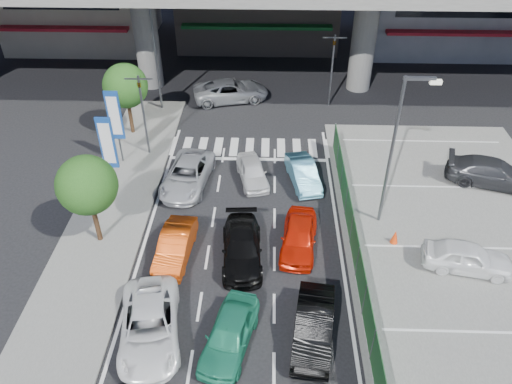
{
  "coord_description": "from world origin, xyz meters",
  "views": [
    {
      "loc": [
        1.28,
        -14.04,
        16.75
      ],
      "look_at": [
        0.64,
        5.56,
        2.03
      ],
      "focal_mm": 35.0,
      "sensor_mm": 36.0,
      "label": 1
    }
  ],
  "objects_px": {
    "traffic_light_right": "(333,53)",
    "crossing_wagon_silver": "(231,91)",
    "parked_sedan_white": "(467,257)",
    "signboard_far": "(115,118)",
    "sedan_white_mid_left": "(150,326)",
    "sedan_white_front_mid": "(252,172)",
    "traffic_cone": "(395,237)",
    "parked_sedan_dgrey": "(493,173)",
    "wagon_silver_front_left": "(187,175)",
    "taxi_orange_left": "(175,246)",
    "traffic_light_left": "(141,96)",
    "street_lamp_left": "(157,44)",
    "signboard_near": "(108,145)",
    "taxi_orange_right": "(299,236)",
    "sedan_black_mid": "(242,248)",
    "kei_truck_front_right": "(303,173)",
    "tree_far": "(125,86)",
    "taxi_teal_mid": "(229,334)",
    "street_lamp_right": "(397,142)",
    "hatch_black_mid_right": "(314,326)",
    "tree_near": "(87,185)"
  },
  "relations": [
    {
      "from": "taxi_orange_right",
      "to": "taxi_orange_left",
      "type": "bearing_deg",
      "value": -165.06
    },
    {
      "from": "sedan_white_front_mid",
      "to": "traffic_cone",
      "type": "relative_size",
      "value": 4.87
    },
    {
      "from": "sedan_black_mid",
      "to": "taxi_orange_right",
      "type": "distance_m",
      "value": 2.82
    },
    {
      "from": "street_lamp_right",
      "to": "sedan_white_mid_left",
      "type": "distance_m",
      "value": 13.6
    },
    {
      "from": "sedan_black_mid",
      "to": "wagon_silver_front_left",
      "type": "relative_size",
      "value": 0.92
    },
    {
      "from": "traffic_light_left",
      "to": "taxi_orange_right",
      "type": "relative_size",
      "value": 1.28
    },
    {
      "from": "taxi_teal_mid",
      "to": "kei_truck_front_right",
      "type": "height_order",
      "value": "taxi_teal_mid"
    },
    {
      "from": "sedan_white_front_mid",
      "to": "parked_sedan_dgrey",
      "type": "xyz_separation_m",
      "value": [
        13.56,
        0.07,
        0.18
      ]
    },
    {
      "from": "traffic_light_left",
      "to": "signboard_far",
      "type": "relative_size",
      "value": 1.11
    },
    {
      "from": "traffic_light_right",
      "to": "hatch_black_mid_right",
      "type": "distance_m",
      "value": 20.81
    },
    {
      "from": "signboard_near",
      "to": "tree_far",
      "type": "distance_m",
      "value": 6.54
    },
    {
      "from": "parked_sedan_dgrey",
      "to": "signboard_far",
      "type": "bearing_deg",
      "value": 102.41
    },
    {
      "from": "sedan_black_mid",
      "to": "kei_truck_front_right",
      "type": "xyz_separation_m",
      "value": [
        3.14,
        6.25,
        -0.03
      ]
    },
    {
      "from": "traffic_light_right",
      "to": "crossing_wagon_silver",
      "type": "bearing_deg",
      "value": 175.42
    },
    {
      "from": "signboard_near",
      "to": "kei_truck_front_right",
      "type": "height_order",
      "value": "signboard_near"
    },
    {
      "from": "traffic_light_right",
      "to": "wagon_silver_front_left",
      "type": "bearing_deg",
      "value": -130.99
    },
    {
      "from": "tree_far",
      "to": "taxi_orange_left",
      "type": "height_order",
      "value": "tree_far"
    },
    {
      "from": "taxi_orange_right",
      "to": "sedan_white_front_mid",
      "type": "distance_m",
      "value": 6.02
    },
    {
      "from": "kei_truck_front_right",
      "to": "taxi_orange_left",
      "type": "bearing_deg",
      "value": -147.47
    },
    {
      "from": "parked_sedan_white",
      "to": "signboard_near",
      "type": "bearing_deg",
      "value": 83.98
    },
    {
      "from": "signboard_far",
      "to": "sedan_white_mid_left",
      "type": "height_order",
      "value": "signboard_far"
    },
    {
      "from": "taxi_orange_right",
      "to": "crossing_wagon_silver",
      "type": "distance_m",
      "value": 16.32
    },
    {
      "from": "taxi_orange_right",
      "to": "sedan_white_front_mid",
      "type": "xyz_separation_m",
      "value": [
        -2.44,
        5.5,
        -0.07
      ]
    },
    {
      "from": "traffic_light_left",
      "to": "sedan_white_front_mid",
      "type": "bearing_deg",
      "value": -22.09
    },
    {
      "from": "traffic_cone",
      "to": "kei_truck_front_right",
      "type": "bearing_deg",
      "value": 130.47
    },
    {
      "from": "traffic_light_left",
      "to": "traffic_cone",
      "type": "height_order",
      "value": "traffic_light_left"
    },
    {
      "from": "taxi_orange_left",
      "to": "parked_sedan_white",
      "type": "height_order",
      "value": "parked_sedan_white"
    },
    {
      "from": "sedan_white_front_mid",
      "to": "taxi_orange_right",
      "type": "bearing_deg",
      "value": -79.62
    },
    {
      "from": "traffic_light_right",
      "to": "wagon_silver_front_left",
      "type": "height_order",
      "value": "traffic_light_right"
    },
    {
      "from": "street_lamp_left",
      "to": "signboard_near",
      "type": "bearing_deg",
      "value": -94.99
    },
    {
      "from": "tree_far",
      "to": "sedan_black_mid",
      "type": "xyz_separation_m",
      "value": [
        7.86,
        -11.47,
        -2.73
      ]
    },
    {
      "from": "sedan_black_mid",
      "to": "kei_truck_front_right",
      "type": "bearing_deg",
      "value": 59.62
    },
    {
      "from": "traffic_light_left",
      "to": "sedan_white_mid_left",
      "type": "distance_m",
      "value": 14.27
    },
    {
      "from": "signboard_far",
      "to": "wagon_silver_front_left",
      "type": "bearing_deg",
      "value": -26.87
    },
    {
      "from": "street_lamp_left",
      "to": "sedan_black_mid",
      "type": "relative_size",
      "value": 1.77
    },
    {
      "from": "traffic_light_right",
      "to": "taxi_teal_mid",
      "type": "distance_m",
      "value": 21.9
    },
    {
      "from": "kei_truck_front_right",
      "to": "sedan_white_mid_left",
      "type": "bearing_deg",
      "value": -133.3
    },
    {
      "from": "taxi_teal_mid",
      "to": "parked_sedan_white",
      "type": "height_order",
      "value": "parked_sedan_white"
    },
    {
      "from": "signboard_near",
      "to": "taxi_orange_right",
      "type": "relative_size",
      "value": 1.16
    },
    {
      "from": "traffic_light_left",
      "to": "sedan_white_front_mid",
      "type": "xyz_separation_m",
      "value": [
        6.51,
        -2.64,
        -3.32
      ]
    },
    {
      "from": "signboard_near",
      "to": "parked_sedan_white",
      "type": "height_order",
      "value": "signboard_near"
    },
    {
      "from": "crossing_wagon_silver",
      "to": "parked_sedan_white",
      "type": "distance_m",
      "value": 20.79
    },
    {
      "from": "taxi_orange_left",
      "to": "parked_sedan_dgrey",
      "type": "distance_m",
      "value": 18.12
    },
    {
      "from": "sedan_white_mid_left",
      "to": "sedan_white_front_mid",
      "type": "relative_size",
      "value": 1.37
    },
    {
      "from": "traffic_light_right",
      "to": "wagon_silver_front_left",
      "type": "xyz_separation_m",
      "value": [
        -8.83,
        -10.17,
        -3.25
      ]
    },
    {
      "from": "hatch_black_mid_right",
      "to": "traffic_cone",
      "type": "height_order",
      "value": "hatch_black_mid_right"
    },
    {
      "from": "traffic_light_right",
      "to": "taxi_orange_right",
      "type": "bearing_deg",
      "value": -100.27
    },
    {
      "from": "tree_near",
      "to": "parked_sedan_dgrey",
      "type": "bearing_deg",
      "value": 14.58
    },
    {
      "from": "traffic_light_left",
      "to": "tree_far",
      "type": "height_order",
      "value": "traffic_light_left"
    },
    {
      "from": "taxi_orange_left",
      "to": "wagon_silver_front_left",
      "type": "bearing_deg",
      "value": 97.22
    }
  ]
}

